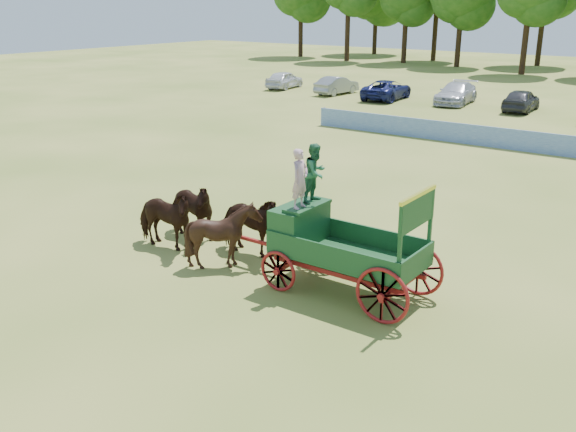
{
  "coord_description": "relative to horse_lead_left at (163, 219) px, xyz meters",
  "views": [
    {
      "loc": [
        7.1,
        -14.35,
        7.14
      ],
      "look_at": [
        -3.14,
        -0.3,
        1.3
      ],
      "focal_mm": 40.0,
      "sensor_mm": 36.0,
      "label": 1
    }
  ],
  "objects": [
    {
      "name": "farm_dray",
      "position": [
        5.36,
        0.58,
        0.68
      ],
      "size": [
        5.99,
        2.0,
        3.69
      ],
      "color": "maroon",
      "rests_on": "ground"
    },
    {
      "name": "ground",
      "position": [
        6.64,
        1.85,
        -0.94
      ],
      "size": [
        160.0,
        160.0,
        0.0
      ],
      "primitive_type": "plane",
      "color": "#A99E4C",
      "rests_on": "ground"
    },
    {
      "name": "horse_lead_left",
      "position": [
        0.0,
        0.0,
        0.0
      ],
      "size": [
        2.34,
        1.28,
        1.88
      ],
      "primitive_type": "imported",
      "rotation": [
        0.0,
        0.0,
        1.69
      ],
      "color": "black",
      "rests_on": "ground"
    },
    {
      "name": "horse_lead_right",
      "position": [
        0.0,
        1.1,
        0.0
      ],
      "size": [
        2.32,
        1.25,
        1.88
      ],
      "primitive_type": "imported",
      "rotation": [
        0.0,
        0.0,
        1.46
      ],
      "color": "black",
      "rests_on": "ground"
    },
    {
      "name": "parked_cars",
      "position": [
        2.11,
        31.83,
        -0.19
      ],
      "size": [
        42.53,
        7.01,
        1.61
      ],
      "color": "silver",
      "rests_on": "ground"
    },
    {
      "name": "horse_wheel_right",
      "position": [
        2.4,
        1.1,
        0.0
      ],
      "size": [
        2.3,
        1.19,
        1.88
      ],
      "primitive_type": "imported",
      "rotation": [
        0.0,
        0.0,
        1.65
      ],
      "color": "black",
      "rests_on": "ground"
    },
    {
      "name": "horse_wheel_left",
      "position": [
        2.4,
        0.0,
        0.0
      ],
      "size": [
        1.72,
        1.53,
        1.89
      ],
      "primitive_type": "imported",
      "rotation": [
        0.0,
        0.0,
        1.57
      ],
      "color": "black",
      "rests_on": "ground"
    },
    {
      "name": "sponsor_banner",
      "position": [
        5.64,
        19.85,
        -0.42
      ],
      "size": [
        26.0,
        0.08,
        1.05
      ],
      "primitive_type": "cube",
      "color": "#1D4E9F",
      "rests_on": "ground"
    }
  ]
}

